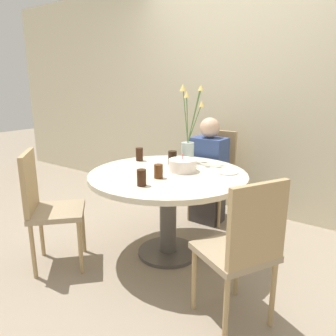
{
  "coord_description": "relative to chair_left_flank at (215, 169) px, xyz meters",
  "views": [
    {
      "loc": [
        1.5,
        -2.06,
        1.44
      ],
      "look_at": [
        0.0,
        0.0,
        0.76
      ],
      "focal_mm": 35.0,
      "sensor_mm": 36.0,
      "label": 1
    }
  ],
  "objects": [
    {
      "name": "ground_plane",
      "position": [
        0.08,
        -0.96,
        -0.53
      ],
      "size": [
        16.0,
        16.0,
        0.0
      ],
      "primitive_type": "plane",
      "color": "gray"
    },
    {
      "name": "wall_back",
      "position": [
        0.08,
        0.4,
        0.77
      ],
      "size": [
        8.0,
        0.05,
        2.6
      ],
      "color": "beige",
      "rests_on": "ground_plane"
    },
    {
      "name": "dining_table",
      "position": [
        0.08,
        -0.96,
        0.05
      ],
      "size": [
        1.28,
        1.28,
        0.72
      ],
      "color": "beige",
      "rests_on": "ground_plane"
    },
    {
      "name": "chair_left_flank",
      "position": [
        0.0,
        0.0,
        0.0
      ],
      "size": [
        0.43,
        0.43,
        0.93
      ],
      "rotation": [
        0.0,
        0.0,
        0.08
      ],
      "color": "#9E896B",
      "rests_on": "ground_plane"
    },
    {
      "name": "chair_right_flank",
      "position": [
        -0.58,
        -1.65,
        0.0
      ],
      "size": [
        0.57,
        0.57,
        0.93
      ],
      "rotation": [
        0.0,
        0.0,
        2.39
      ],
      "color": "#9E896B",
      "rests_on": "ground_plane"
    },
    {
      "name": "chair_near_front",
      "position": [
        0.93,
        -1.4,
        0.0
      ],
      "size": [
        0.54,
        0.54,
        0.93
      ],
      "rotation": [
        0.0,
        0.0,
        4.23
      ],
      "color": "#9E896B",
      "rests_on": "ground_plane"
    },
    {
      "name": "birthday_cake",
      "position": [
        0.15,
        -0.85,
        0.24
      ],
      "size": [
        0.23,
        0.23,
        0.14
      ],
      "color": "white",
      "rests_on": "dining_table"
    },
    {
      "name": "flower_vase",
      "position": [
        0.02,
        -0.57,
        0.4
      ],
      "size": [
        0.3,
        0.17,
        0.69
      ],
      "color": "#B2C6C1",
      "rests_on": "dining_table"
    },
    {
      "name": "side_plate",
      "position": [
        0.46,
        -0.67,
        0.19
      ],
      "size": [
        0.19,
        0.19,
        0.01
      ],
      "color": "silver",
      "rests_on": "dining_table"
    },
    {
      "name": "drink_glass_0",
      "position": [
        -0.05,
        -0.7,
        0.25
      ],
      "size": [
        0.08,
        0.08,
        0.12
      ],
      "color": "black",
      "rests_on": "dining_table"
    },
    {
      "name": "drink_glass_1",
      "position": [
        0.11,
        -1.12,
        0.24
      ],
      "size": [
        0.07,
        0.07,
        0.11
      ],
      "color": "#51280F",
      "rests_on": "dining_table"
    },
    {
      "name": "drink_glass_2",
      "position": [
        -0.38,
        -0.77,
        0.25
      ],
      "size": [
        0.07,
        0.07,
        0.12
      ],
      "color": "#33190C",
      "rests_on": "dining_table"
    },
    {
      "name": "drink_glass_3",
      "position": [
        0.13,
        -1.34,
        0.25
      ],
      "size": [
        0.07,
        0.07,
        0.12
      ],
      "color": "#33190C",
      "rests_on": "dining_table"
    },
    {
      "name": "person_guest",
      "position": [
        0.01,
        -0.16,
        -0.02
      ],
      "size": [
        0.34,
        0.24,
        1.09
      ],
      "color": "#383333",
      "rests_on": "ground_plane"
    }
  ]
}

